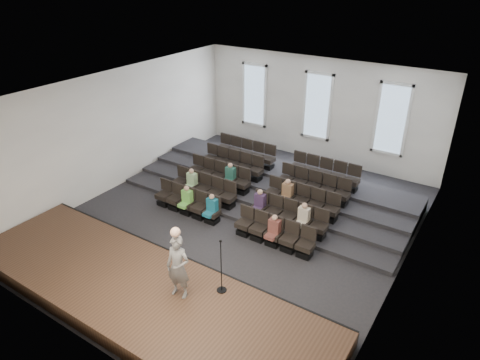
# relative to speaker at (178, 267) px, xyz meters

# --- Properties ---
(ground) EXTENTS (14.00, 14.00, 0.00)m
(ground) POSITION_rel_speaker_xyz_m (-1.23, 4.72, -1.46)
(ground) COLOR black
(ground) RESTS_ON ground
(ceiling) EXTENTS (12.00, 14.00, 0.02)m
(ceiling) POSITION_rel_speaker_xyz_m (-1.23, 4.72, 3.55)
(ceiling) COLOR white
(ceiling) RESTS_ON ground
(wall_back) EXTENTS (12.00, 0.04, 5.00)m
(wall_back) POSITION_rel_speaker_xyz_m (-1.23, 11.74, 1.04)
(wall_back) COLOR white
(wall_back) RESTS_ON ground
(wall_front) EXTENTS (12.00, 0.04, 5.00)m
(wall_front) POSITION_rel_speaker_xyz_m (-1.23, -2.30, 1.04)
(wall_front) COLOR white
(wall_front) RESTS_ON ground
(wall_left) EXTENTS (0.04, 14.00, 5.00)m
(wall_left) POSITION_rel_speaker_xyz_m (-7.25, 4.72, 1.04)
(wall_left) COLOR white
(wall_left) RESTS_ON ground
(wall_right) EXTENTS (0.04, 14.00, 5.00)m
(wall_right) POSITION_rel_speaker_xyz_m (4.79, 4.72, 1.04)
(wall_right) COLOR white
(wall_right) RESTS_ON ground
(stage) EXTENTS (11.80, 3.60, 0.50)m
(stage) POSITION_rel_speaker_xyz_m (-1.23, -0.38, -1.21)
(stage) COLOR #462E1E
(stage) RESTS_ON ground
(stage_lip) EXTENTS (11.80, 0.06, 0.52)m
(stage_lip) POSITION_rel_speaker_xyz_m (-1.23, 1.39, -1.21)
(stage_lip) COLOR black
(stage_lip) RESTS_ON ground
(risers) EXTENTS (11.80, 4.80, 0.60)m
(risers) POSITION_rel_speaker_xyz_m (-1.23, 7.89, -1.26)
(risers) COLOR black
(risers) RESTS_ON ground
(seating_rows) EXTENTS (6.80, 4.70, 1.67)m
(seating_rows) POSITION_rel_speaker_xyz_m (-1.23, 6.26, -0.78)
(seating_rows) COLOR black
(seating_rows) RESTS_ON ground
(windows) EXTENTS (8.44, 0.10, 3.24)m
(windows) POSITION_rel_speaker_xyz_m (-1.23, 11.67, 1.24)
(windows) COLOR white
(windows) RESTS_ON wall_back
(audience) EXTENTS (5.45, 2.64, 1.10)m
(audience) POSITION_rel_speaker_xyz_m (-1.23, 5.04, -0.65)
(audience) COLOR #6FC54F
(audience) RESTS_ON seating_rows
(speaker) EXTENTS (0.76, 0.55, 1.92)m
(speaker) POSITION_rel_speaker_xyz_m (0.00, 0.00, 0.00)
(speaker) COLOR slate
(speaker) RESTS_ON stage
(mic_stand) EXTENTS (0.29, 0.29, 1.73)m
(mic_stand) POSITION_rel_speaker_xyz_m (0.88, 0.77, -0.44)
(mic_stand) COLOR black
(mic_stand) RESTS_ON stage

